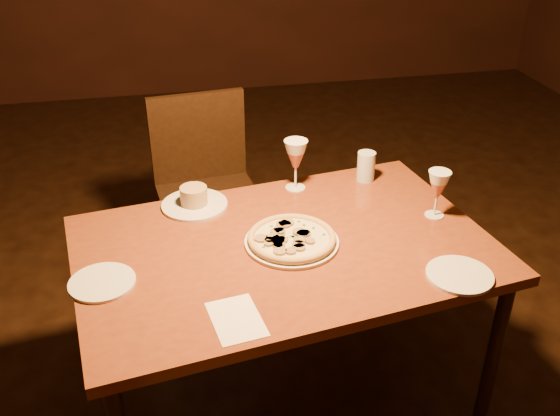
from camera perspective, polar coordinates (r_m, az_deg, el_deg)
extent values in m
plane|color=#321E10|center=(2.77, 2.80, -13.19)|extent=(7.00, 7.00, 0.00)
cube|color=brown|center=(2.11, 0.41, -3.78)|extent=(1.49, 1.07, 0.04)
cylinder|color=black|center=(2.55, -16.32, -8.74)|extent=(0.05, 0.05, 0.70)
cylinder|color=black|center=(2.35, 18.82, -13.07)|extent=(0.05, 0.05, 0.70)
cylinder|color=black|center=(2.84, 9.66, -3.47)|extent=(0.05, 0.05, 0.70)
cube|color=black|center=(2.90, -6.37, 0.64)|extent=(0.50, 0.50, 0.04)
cube|color=black|center=(2.98, -7.51, 6.46)|extent=(0.45, 0.08, 0.43)
cylinder|color=black|center=(2.86, -8.86, -6.04)|extent=(0.04, 0.04, 0.46)
cylinder|color=black|center=(3.16, -10.07, -2.32)|extent=(0.04, 0.04, 0.46)
cylinder|color=black|center=(2.92, -1.81, -4.79)|extent=(0.04, 0.04, 0.46)
cylinder|color=black|center=(3.21, -3.67, -1.27)|extent=(0.04, 0.04, 0.46)
cylinder|color=silver|center=(2.10, 1.08, -3.13)|extent=(0.32, 0.32, 0.01)
cylinder|color=beige|center=(2.10, 1.08, -2.87)|extent=(0.29, 0.29, 0.01)
torus|color=tan|center=(2.09, 1.08, -2.73)|extent=(0.30, 0.30, 0.02)
cylinder|color=silver|center=(2.34, -7.82, 0.30)|extent=(0.25, 0.25, 0.01)
cylinder|color=tan|center=(2.32, -7.88, 1.14)|extent=(0.10, 0.10, 0.07)
cylinder|color=silver|center=(2.51, 7.87, 3.80)|extent=(0.07, 0.07, 0.12)
cylinder|color=silver|center=(1.99, -15.96, -6.56)|extent=(0.20, 0.20, 0.01)
cylinder|color=silver|center=(2.03, 16.10, -5.91)|extent=(0.21, 0.21, 0.01)
cube|color=white|center=(1.79, -4.01, -10.10)|extent=(0.16, 0.22, 0.00)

